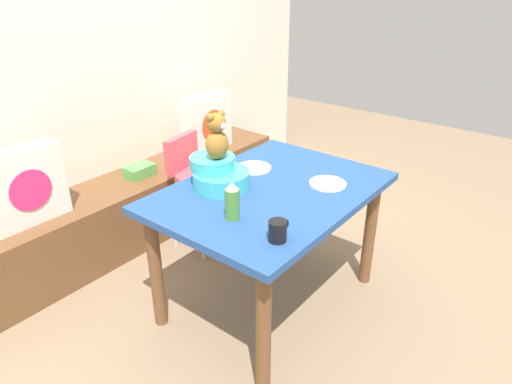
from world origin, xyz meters
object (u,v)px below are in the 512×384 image
object	(u,v)px
dining_table	(271,207)
dinner_plate_near	(254,168)
book_stack	(140,170)
teddy_bear	(217,137)
highchair	(198,177)
ketchup_bottle	(232,202)
dinner_plate_far	(328,184)
pillow_floral_right	(206,123)
pillow_floral_left	(24,187)
infant_seat_teal	(218,174)
coffee_mug	(278,231)

from	to	relation	value
dining_table	dinner_plate_near	xyz separation A→B (m)	(0.15, 0.24, 0.11)
book_stack	teddy_bear	size ratio (longest dim) A/B	0.80
highchair	ketchup_bottle	size ratio (longest dim) A/B	4.27
dining_table	dinner_plate_far	size ratio (longest dim) A/B	6.18
pillow_floral_right	book_stack	size ratio (longest dim) A/B	2.20
highchair	dinner_plate_far	world-z (taller)	highchair
pillow_floral_left	dinner_plate_far	distance (m)	1.70
pillow_floral_right	dining_table	distance (m)	1.39
infant_seat_teal	ketchup_bottle	world-z (taller)	ketchup_bottle
book_stack	highchair	distance (m)	0.46
pillow_floral_left	pillow_floral_right	distance (m)	1.48
pillow_floral_left	coffee_mug	world-z (taller)	pillow_floral_left
book_stack	highchair	bearing A→B (deg)	-71.47
highchair	dining_table	bearing A→B (deg)	-105.23
pillow_floral_right	teddy_bear	distance (m)	1.33
teddy_bear	coffee_mug	bearing A→B (deg)	-113.14
pillow_floral_left	dinner_plate_near	size ratio (longest dim) A/B	2.20
pillow_floral_left	pillow_floral_right	bearing A→B (deg)	0.00
dinner_plate_near	book_stack	bearing A→B (deg)	95.43
highchair	book_stack	bearing A→B (deg)	108.53
book_stack	dinner_plate_far	xyz separation A→B (m)	(0.17, -1.41, 0.25)
dining_table	infant_seat_teal	xyz separation A→B (m)	(-0.15, 0.24, 0.18)
book_stack	highchair	size ratio (longest dim) A/B	0.25
ketchup_bottle	dinner_plate_far	distance (m)	0.62
teddy_bear	infant_seat_teal	bearing A→B (deg)	90.00
teddy_bear	dinner_plate_near	size ratio (longest dim) A/B	1.25
coffee_mug	dinner_plate_far	bearing A→B (deg)	10.60
dinner_plate_near	dinner_plate_far	distance (m)	0.45
book_stack	dining_table	world-z (taller)	dining_table
book_stack	infant_seat_teal	distance (m)	1.03
book_stack	infant_seat_teal	size ratio (longest dim) A/B	0.61
pillow_floral_left	highchair	bearing A→B (deg)	-23.59
ketchup_bottle	dining_table	bearing A→B (deg)	7.52
pillow_floral_left	infant_seat_teal	bearing A→B (deg)	-57.50
pillow_floral_left	infant_seat_teal	world-z (taller)	same
pillow_floral_left	teddy_bear	bearing A→B (deg)	-57.51
ketchup_bottle	book_stack	bearing A→B (deg)	71.21
coffee_mug	dinner_plate_near	size ratio (longest dim) A/B	0.60
dining_table	ketchup_bottle	world-z (taller)	ketchup_bottle
dining_table	ketchup_bottle	xyz separation A→B (m)	(-0.36, -0.05, 0.19)
pillow_floral_right	dinner_plate_far	world-z (taller)	pillow_floral_right
teddy_bear	dining_table	bearing A→B (deg)	-58.56
infant_seat_teal	coffee_mug	distance (m)	0.61
highchair	ketchup_bottle	bearing A→B (deg)	-125.15
book_stack	infant_seat_teal	xyz separation A→B (m)	(-0.21, -0.96, 0.31)
highchair	ketchup_bottle	world-z (taller)	ketchup_bottle
dining_table	highchair	world-z (taller)	highchair
infant_seat_teal	dinner_plate_near	size ratio (longest dim) A/B	1.65
pillow_floral_left	coffee_mug	xyz separation A→B (m)	(0.36, -1.50, 0.11)
dining_table	ketchup_bottle	distance (m)	0.41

